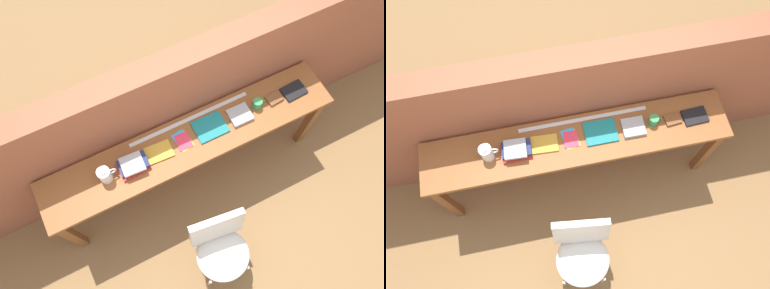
# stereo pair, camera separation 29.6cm
# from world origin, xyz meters

# --- Properties ---
(ground_plane) EXTENTS (40.00, 40.00, 0.00)m
(ground_plane) POSITION_xyz_m (0.00, 0.00, 0.00)
(ground_plane) COLOR olive
(brick_wall_back) EXTENTS (6.00, 0.20, 1.52)m
(brick_wall_back) POSITION_xyz_m (0.00, 0.64, 0.76)
(brick_wall_back) COLOR #935138
(brick_wall_back) RESTS_ON ground
(sideboard) EXTENTS (2.50, 0.44, 0.88)m
(sideboard) POSITION_xyz_m (0.00, 0.30, 0.74)
(sideboard) COLOR brown
(sideboard) RESTS_ON ground
(chair_white_moulded) EXTENTS (0.49, 0.50, 0.89)m
(chair_white_moulded) POSITION_xyz_m (-0.12, -0.51, 0.53)
(chair_white_moulded) COLOR silver
(chair_white_moulded) RESTS_ON ground
(pitcher_white) EXTENTS (0.14, 0.10, 0.18)m
(pitcher_white) POSITION_xyz_m (-0.70, 0.30, 0.96)
(pitcher_white) COLOR white
(pitcher_white) RESTS_ON sideboard
(book_stack_leftmost) EXTENTS (0.24, 0.18, 0.08)m
(book_stack_leftmost) POSITION_xyz_m (-0.49, 0.30, 0.92)
(book_stack_leftmost) COLOR red
(book_stack_leftmost) RESTS_ON sideboard
(magazine_cycling) EXTENTS (0.22, 0.16, 0.02)m
(magazine_cycling) POSITION_xyz_m (-0.26, 0.31, 0.89)
(magazine_cycling) COLOR gold
(magazine_cycling) RESTS_ON sideboard
(pamphlet_pile_colourful) EXTENTS (0.14, 0.19, 0.01)m
(pamphlet_pile_colourful) POSITION_xyz_m (-0.05, 0.32, 0.88)
(pamphlet_pile_colourful) COLOR orange
(pamphlet_pile_colourful) RESTS_ON sideboard
(book_open_centre) EXTENTS (0.26, 0.21, 0.02)m
(book_open_centre) POSITION_xyz_m (0.20, 0.32, 0.89)
(book_open_centre) COLOR #19757A
(book_open_centre) RESTS_ON sideboard
(book_grey_hardcover) EXTENTS (0.18, 0.17, 0.04)m
(book_grey_hardcover) POSITION_xyz_m (0.47, 0.31, 0.90)
(book_grey_hardcover) COLOR #9E9EA3
(book_grey_hardcover) RESTS_ON sideboard
(mug) EXTENTS (0.11, 0.08, 0.09)m
(mug) POSITION_xyz_m (0.64, 0.32, 0.92)
(mug) COLOR #338C4C
(mug) RESTS_ON sideboard
(leather_journal_brown) EXTENTS (0.14, 0.11, 0.02)m
(leather_journal_brown) POSITION_xyz_m (0.80, 0.32, 0.89)
(leather_journal_brown) COLOR brown
(leather_journal_brown) RESTS_ON sideboard
(book_repair_rightmost) EXTENTS (0.21, 0.15, 0.02)m
(book_repair_rightmost) POSITION_xyz_m (0.99, 0.31, 0.89)
(book_repair_rightmost) COLOR black
(book_repair_rightmost) RESTS_ON sideboard
(ruler_metal_back_edge) EXTENTS (1.07, 0.03, 0.00)m
(ruler_metal_back_edge) POSITION_xyz_m (0.09, 0.47, 0.88)
(ruler_metal_back_edge) COLOR silver
(ruler_metal_back_edge) RESTS_ON sideboard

